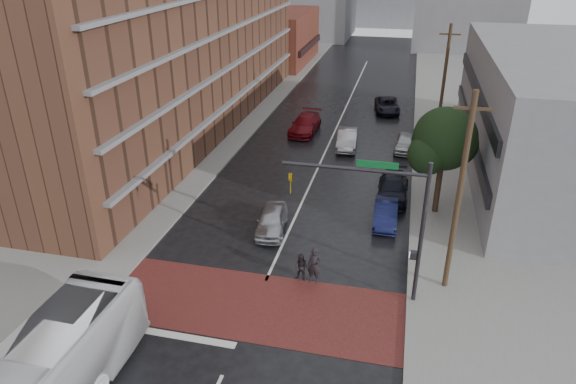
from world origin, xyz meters
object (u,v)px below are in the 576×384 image
Objects in this scene: car_parked_mid at (393,188)px; car_travel_b at (347,139)px; pedestrian_b at (301,267)px; car_travel_c at (305,124)px; car_travel_a at (272,220)px; car_parked_far at (405,143)px; pedestrian_a at (314,266)px; suv_travel at (387,105)px; car_parked_near at (386,213)px.

car_travel_b is at bearing 115.46° from car_parked_mid.
car_travel_c is (-4.34, 22.23, 0.03)m from pedestrian_b.
car_travel_a is 9.11m from car_parked_mid.
pedestrian_b is 0.37× the size of car_travel_a.
car_travel_c is 9.25m from car_parked_far.
car_parked_mid is at bearing 81.42° from pedestrian_b.
pedestrian_a is 30.33m from suv_travel.
car_parked_near is at bearing -94.19° from car_parked_mid.
car_parked_near is 3.61m from car_parked_mid.
car_travel_b is 4.74m from car_parked_far.
car_travel_a is 0.76× the size of car_travel_c.
car_parked_mid is (8.36, -11.63, -0.07)m from car_travel_c.
car_parked_mid is at bearing 76.27° from pedestrian_a.
pedestrian_b is at bearing -99.94° from car_parked_far.
car_parked_mid is at bearing -68.13° from car_travel_b.
suv_travel reaches higher than car_parked_near.
pedestrian_a reaches higher than car_parked_far.
suv_travel is (6.84, 8.04, -0.09)m from car_travel_c.
car_travel_a is at bearing -112.50° from car_parked_far.
pedestrian_a is 19.34m from car_travel_b.
car_travel_b is 12.93m from car_parked_near.
car_travel_c is 1.10× the size of car_parked_mid.
pedestrian_a is at bearing 12.21° from pedestrian_b.
car_travel_a reaches higher than car_parked_near.
car_travel_a is 6.97m from car_parked_near.
pedestrian_b reaches higher than car_travel_b.
car_parked_far is at bearing 84.90° from car_parked_near.
car_travel_a is (-2.73, 4.49, -0.06)m from pedestrian_b.
suv_travel is at bearing 72.61° from car_travel_b.
pedestrian_a reaches higher than car_travel_a.
pedestrian_b is at bearing -176.08° from pedestrian_a.
car_travel_b is 1.14× the size of car_parked_near.
pedestrian_a is 11.13m from car_parked_mid.
pedestrian_b is 11.34m from car_parked_mid.
car_travel_c reaches higher than car_parked_far.
car_parked_near is at bearing -90.47° from car_parked_far.
pedestrian_a is at bearing -98.12° from car_parked_far.
car_travel_a is 1.05× the size of car_parked_far.
car_travel_a is at bearing -109.01° from suv_travel.
car_travel_a is 0.90× the size of car_travel_b.
pedestrian_a is 0.49× the size of car_parked_far.
pedestrian_b is 22.65m from car_travel_c.
car_parked_far is at bearing 82.68° from pedestrian_a.
car_travel_c is 1.08× the size of suv_travel.
car_travel_b is at bearing -111.18° from suv_travel.
suv_travel is at bearing 97.48° from pedestrian_b.
car_parked_near is at bearing 14.55° from car_travel_a.
car_parked_mid is (1.52, -19.67, 0.02)m from suv_travel.
pedestrian_b is 5.25m from car_travel_a.
car_parked_far is at bearing -86.49° from suv_travel.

